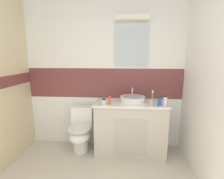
{
  "coord_description": "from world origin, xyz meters",
  "views": [
    {
      "loc": [
        0.37,
        -0.4,
        1.55
      ],
      "look_at": [
        0.18,
        1.85,
        1.1
      ],
      "focal_mm": 27.14,
      "sensor_mm": 36.0,
      "label": 1
    }
  ],
  "objects_px": {
    "hair_gel_jar": "(104,102)",
    "soap_dispenser": "(160,102)",
    "sink_basin": "(133,99)",
    "toilet": "(81,131)",
    "deodorant_spray_can": "(165,101)",
    "toothpaste_tube_upright": "(110,100)",
    "toothbrush_cup": "(152,102)"
  },
  "relations": [
    {
      "from": "hair_gel_jar",
      "to": "soap_dispenser",
      "type": "bearing_deg",
      "value": -0.71
    },
    {
      "from": "sink_basin",
      "to": "toilet",
      "type": "xyz_separation_m",
      "value": [
        -0.84,
        -0.02,
        -0.55
      ]
    },
    {
      "from": "hair_gel_jar",
      "to": "deodorant_spray_can",
      "type": "bearing_deg",
      "value": -0.69
    },
    {
      "from": "sink_basin",
      "to": "toothpaste_tube_upright",
      "type": "relative_size",
      "value": 2.66
    },
    {
      "from": "toothbrush_cup",
      "to": "soap_dispenser",
      "type": "relative_size",
      "value": 1.46
    },
    {
      "from": "toothpaste_tube_upright",
      "to": "hair_gel_jar",
      "type": "distance_m",
      "value": 0.1
    },
    {
      "from": "soap_dispenser",
      "to": "hair_gel_jar",
      "type": "bearing_deg",
      "value": 179.29
    },
    {
      "from": "toothpaste_tube_upright",
      "to": "soap_dispenser",
      "type": "bearing_deg",
      "value": -0.06
    },
    {
      "from": "toilet",
      "to": "hair_gel_jar",
      "type": "relative_size",
      "value": 8.41
    },
    {
      "from": "deodorant_spray_can",
      "to": "hair_gel_jar",
      "type": "height_order",
      "value": "deodorant_spray_can"
    },
    {
      "from": "toilet",
      "to": "deodorant_spray_can",
      "type": "height_order",
      "value": "deodorant_spray_can"
    },
    {
      "from": "toothbrush_cup",
      "to": "toothpaste_tube_upright",
      "type": "xyz_separation_m",
      "value": [
        -0.61,
        -0.02,
        0.02
      ]
    },
    {
      "from": "toilet",
      "to": "soap_dispenser",
      "type": "distance_m",
      "value": 1.35
    },
    {
      "from": "deodorant_spray_can",
      "to": "hair_gel_jar",
      "type": "relative_size",
      "value": 1.74
    },
    {
      "from": "deodorant_spray_can",
      "to": "hair_gel_jar",
      "type": "bearing_deg",
      "value": 179.31
    },
    {
      "from": "sink_basin",
      "to": "toothpaste_tube_upright",
      "type": "xyz_separation_m",
      "value": [
        -0.34,
        -0.19,
        0.03
      ]
    },
    {
      "from": "toothpaste_tube_upright",
      "to": "sink_basin",
      "type": "bearing_deg",
      "value": 28.72
    },
    {
      "from": "toothbrush_cup",
      "to": "toothpaste_tube_upright",
      "type": "bearing_deg",
      "value": -178.25
    },
    {
      "from": "sink_basin",
      "to": "deodorant_spray_can",
      "type": "relative_size",
      "value": 2.82
    },
    {
      "from": "deodorant_spray_can",
      "to": "toothpaste_tube_upright",
      "type": "height_order",
      "value": "toothpaste_tube_upright"
    },
    {
      "from": "deodorant_spray_can",
      "to": "toothpaste_tube_upright",
      "type": "bearing_deg",
      "value": 179.89
    },
    {
      "from": "toothbrush_cup",
      "to": "deodorant_spray_can",
      "type": "distance_m",
      "value": 0.19
    },
    {
      "from": "toilet",
      "to": "hair_gel_jar",
      "type": "bearing_deg",
      "value": -20.89
    },
    {
      "from": "toilet",
      "to": "toothbrush_cup",
      "type": "distance_m",
      "value": 1.25
    },
    {
      "from": "deodorant_spray_can",
      "to": "sink_basin",
      "type": "bearing_deg",
      "value": 157.49
    },
    {
      "from": "toilet",
      "to": "toothpaste_tube_upright",
      "type": "relative_size",
      "value": 4.56
    },
    {
      "from": "soap_dispenser",
      "to": "deodorant_spray_can",
      "type": "height_order",
      "value": "soap_dispenser"
    },
    {
      "from": "toilet",
      "to": "deodorant_spray_can",
      "type": "relative_size",
      "value": 4.85
    },
    {
      "from": "toilet",
      "to": "toothbrush_cup",
      "type": "height_order",
      "value": "toothbrush_cup"
    },
    {
      "from": "sink_basin",
      "to": "toothbrush_cup",
      "type": "bearing_deg",
      "value": -32.32
    },
    {
      "from": "toothbrush_cup",
      "to": "soap_dispenser",
      "type": "xyz_separation_m",
      "value": [
        0.11,
        -0.02,
        0.0
      ]
    },
    {
      "from": "toothbrush_cup",
      "to": "sink_basin",
      "type": "bearing_deg",
      "value": 147.68
    }
  ]
}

